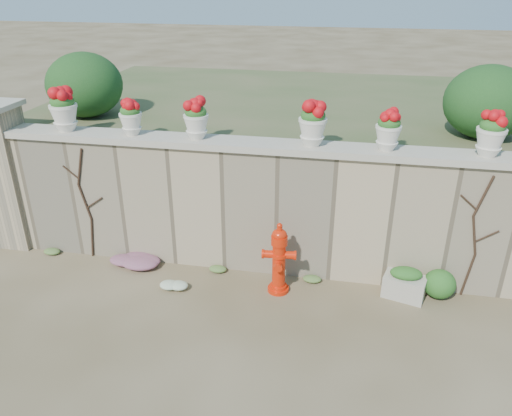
# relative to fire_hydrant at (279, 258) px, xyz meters

# --- Properties ---
(ground) EXTENTS (80.00, 80.00, 0.00)m
(ground) POSITION_rel_fire_hydrant_xyz_m (-0.52, -1.17, -0.57)
(ground) COLOR #4E4027
(ground) RESTS_ON ground
(stone_wall) EXTENTS (8.00, 0.40, 2.00)m
(stone_wall) POSITION_rel_fire_hydrant_xyz_m (-0.52, 0.63, 0.43)
(stone_wall) COLOR tan
(stone_wall) RESTS_ON ground
(wall_cap) EXTENTS (8.10, 0.52, 0.10)m
(wall_cap) POSITION_rel_fire_hydrant_xyz_m (-0.52, 0.63, 1.48)
(wall_cap) COLOR #B8B19C
(wall_cap) RESTS_ON stone_wall
(gate_pillar) EXTENTS (0.72, 0.72, 2.48)m
(gate_pillar) POSITION_rel_fire_hydrant_xyz_m (-4.67, 0.63, 0.69)
(gate_pillar) COLOR tan
(gate_pillar) RESTS_ON ground
(raised_fill) EXTENTS (9.00, 6.00, 2.00)m
(raised_fill) POSITION_rel_fire_hydrant_xyz_m (-0.52, 3.83, 0.43)
(raised_fill) COLOR #384C23
(raised_fill) RESTS_ON ground
(back_shrub_left) EXTENTS (1.30, 1.30, 1.10)m
(back_shrub_left) POSITION_rel_fire_hydrant_xyz_m (-3.72, 1.83, 1.98)
(back_shrub_left) COLOR #143814
(back_shrub_left) RESTS_ON raised_fill
(back_shrub_right) EXTENTS (1.30, 1.30, 1.10)m
(back_shrub_right) POSITION_rel_fire_hydrant_xyz_m (2.88, 1.83, 1.98)
(back_shrub_right) COLOR #143814
(back_shrub_right) RESTS_ON raised_fill
(vine_left) EXTENTS (0.60, 0.04, 1.91)m
(vine_left) POSITION_rel_fire_hydrant_xyz_m (-3.20, 0.41, 0.42)
(vine_left) COLOR black
(vine_left) RESTS_ON ground
(vine_right) EXTENTS (0.60, 0.04, 1.91)m
(vine_right) POSITION_rel_fire_hydrant_xyz_m (2.70, 0.41, 0.42)
(vine_right) COLOR black
(vine_right) RESTS_ON ground
(fire_hydrant) EXTENTS (0.49, 0.35, 1.13)m
(fire_hydrant) POSITION_rel_fire_hydrant_xyz_m (0.00, 0.00, 0.00)
(fire_hydrant) COLOR red
(fire_hydrant) RESTS_ON ground
(planter_box) EXTENTS (0.66, 0.49, 0.49)m
(planter_box) POSITION_rel_fire_hydrant_xyz_m (1.83, 0.20, -0.34)
(planter_box) COLOR #B8B19C
(planter_box) RESTS_ON ground
(green_shrub) EXTENTS (0.58, 0.52, 0.55)m
(green_shrub) POSITION_rel_fire_hydrant_xyz_m (2.34, 0.18, -0.29)
(green_shrub) COLOR #1E5119
(green_shrub) RESTS_ON ground
(magenta_clump) EXTENTS (0.80, 0.53, 0.21)m
(magenta_clump) POSITION_rel_fire_hydrant_xyz_m (-2.40, 0.27, -0.46)
(magenta_clump) COLOR #AD2286
(magenta_clump) RESTS_ON ground
(white_flowers) EXTENTS (0.48, 0.39, 0.17)m
(white_flowers) POSITION_rel_fire_hydrant_xyz_m (-1.56, -0.24, -0.48)
(white_flowers) COLOR white
(white_flowers) RESTS_ON ground
(urn_pot_0) EXTENTS (0.42, 0.42, 0.66)m
(urn_pot_0) POSITION_rel_fire_hydrant_xyz_m (-3.45, 0.63, 1.86)
(urn_pot_0) COLOR silver
(urn_pot_0) RESTS_ON wall_cap
(urn_pot_1) EXTENTS (0.34, 0.34, 0.53)m
(urn_pot_1) POSITION_rel_fire_hydrant_xyz_m (-2.37, 0.63, 1.80)
(urn_pot_1) COLOR silver
(urn_pot_1) RESTS_ON wall_cap
(urn_pot_2) EXTENTS (0.37, 0.37, 0.58)m
(urn_pot_2) POSITION_rel_fire_hydrant_xyz_m (-1.35, 0.63, 1.82)
(urn_pot_2) COLOR silver
(urn_pot_2) RESTS_ON wall_cap
(urn_pot_3) EXTENTS (0.40, 0.40, 0.63)m
(urn_pot_3) POSITION_rel_fire_hydrant_xyz_m (0.34, 0.63, 1.84)
(urn_pot_3) COLOR silver
(urn_pot_3) RESTS_ON wall_cap
(urn_pot_4) EXTENTS (0.35, 0.35, 0.55)m
(urn_pot_4) POSITION_rel_fire_hydrant_xyz_m (1.38, 0.63, 1.81)
(urn_pot_4) COLOR silver
(urn_pot_4) RESTS_ON wall_cap
(urn_pot_5) EXTENTS (0.39, 0.39, 0.61)m
(urn_pot_5) POSITION_rel_fire_hydrant_xyz_m (2.69, 0.63, 1.83)
(urn_pot_5) COLOR silver
(urn_pot_5) RESTS_ON wall_cap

